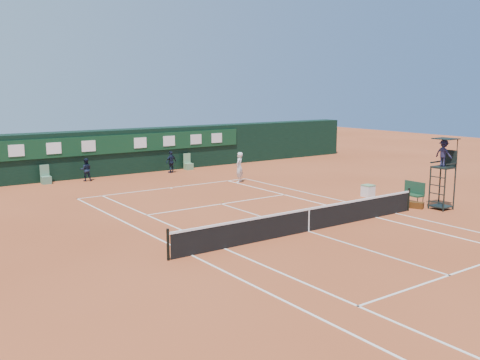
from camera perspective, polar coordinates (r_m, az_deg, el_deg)
name	(u,v)px	position (r m, az deg, el deg)	size (l,w,h in m)	color
ground	(308,231)	(22.00, 7.30, -5.46)	(90.00, 90.00, 0.00)	#B5522A
court_lines	(308,231)	(22.00, 7.30, -5.44)	(11.05, 23.85, 0.01)	silver
tennis_net	(309,219)	(21.88, 7.33, -4.17)	(12.90, 0.10, 1.10)	black
back_wall	(122,151)	(37.45, -12.51, 3.02)	(40.00, 1.65, 3.00)	black
linesman_chair_left	(46,179)	(34.64, -20.00, 0.14)	(0.55, 0.50, 1.15)	#537F61
linesman_chair_right	(188,165)	(38.47, -5.54, 1.59)	(0.55, 0.50, 1.15)	#5C8D62
umpire_chair	(444,159)	(27.12, 20.91, 2.15)	(0.96, 0.95, 3.42)	black
player_bench	(413,192)	(28.38, 17.94, -1.18)	(0.55, 1.20, 1.10)	#183D24
tennis_bag	(415,205)	(27.32, 18.14, -2.55)	(0.36, 0.81, 0.30)	black
cooler	(368,191)	(29.48, 13.49, -1.11)	(0.57, 0.57, 0.65)	white
tennis_ball	(223,202)	(27.36, -1.83, -2.31)	(0.06, 0.06, 0.06)	gold
player	(239,167)	(33.00, -0.09, 1.37)	(0.68, 0.45, 1.87)	silver
ball_kid_left	(86,170)	(34.83, -16.11, 1.06)	(0.70, 0.54, 1.43)	black
ball_kid_right	(171,162)	(37.06, -7.35, 1.93)	(0.89, 0.37, 1.51)	black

